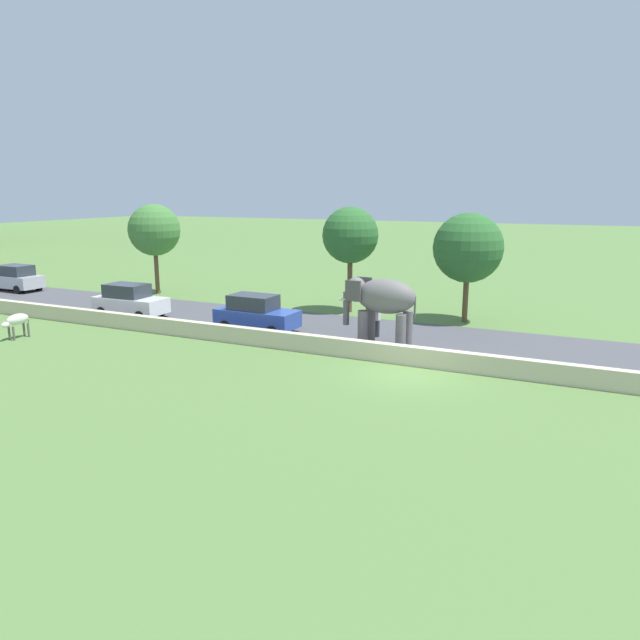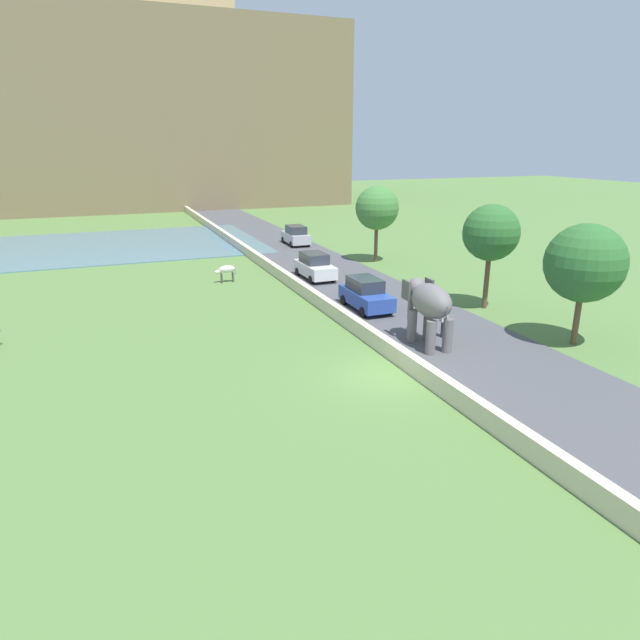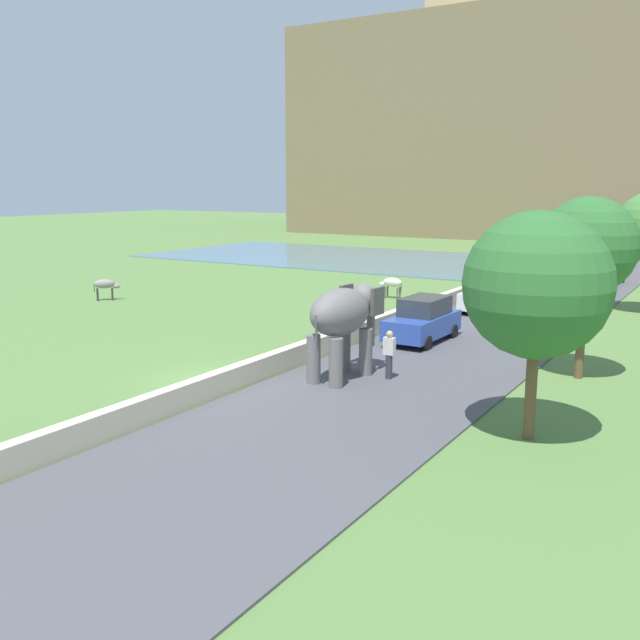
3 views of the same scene
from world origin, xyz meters
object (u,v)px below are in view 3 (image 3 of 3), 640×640
at_px(car_white, 488,294).
at_px(cow_white, 392,283).
at_px(person_beside_elephant, 389,354).
at_px(car_blue, 423,320).
at_px(car_silver, 605,271).
at_px(elephant, 344,317).
at_px(cow_grey, 105,285).

xyz_separation_m(car_white, cow_white, (-5.87, 1.31, -0.06)).
bearing_deg(person_beside_elephant, car_blue, 103.04).
bearing_deg(car_white, person_beside_elephant, -84.45).
xyz_separation_m(person_beside_elephant, car_blue, (-1.32, 5.71, 0.03)).
relative_size(person_beside_elephant, car_silver, 0.40).
xyz_separation_m(car_silver, cow_white, (-9.02, -11.70, -0.06)).
distance_m(elephant, car_white, 14.28).
height_order(car_blue, cow_grey, car_blue).
height_order(car_white, cow_grey, car_white).
distance_m(elephant, car_blue, 6.43).
distance_m(car_silver, cow_white, 14.77).
bearing_deg(cow_grey, person_beside_elephant, -17.16).
distance_m(car_blue, cow_white, 10.94).
distance_m(elephant, cow_white, 16.67).
distance_m(car_white, cow_grey, 20.19).
bearing_deg(car_silver, elephant, -96.57).
bearing_deg(person_beside_elephant, car_white, 95.55).
bearing_deg(cow_grey, car_blue, -1.52).
distance_m(car_white, cow_white, 6.02).
height_order(person_beside_elephant, cow_grey, person_beside_elephant).
bearing_deg(cow_grey, cow_white, 34.08).
relative_size(elephant, cow_white, 2.51).
distance_m(car_silver, cow_grey, 29.97).
relative_size(elephant, person_beside_elephant, 2.15).
height_order(person_beside_elephant, car_blue, car_blue).
bearing_deg(cow_grey, car_silver, 42.98).
xyz_separation_m(car_blue, cow_grey, (-18.78, 0.50, -0.06)).
xyz_separation_m(person_beside_elephant, car_silver, (1.83, 26.64, 0.03)).
height_order(elephant, car_blue, elephant).
bearing_deg(car_white, car_silver, 76.40).
relative_size(car_blue, car_silver, 0.99).
bearing_deg(person_beside_elephant, elephant, -154.85).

